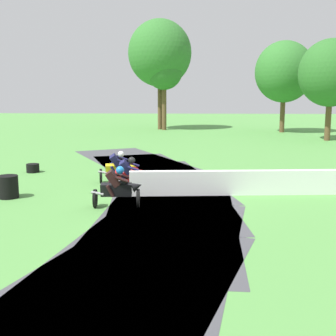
{
  "coord_description": "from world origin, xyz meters",
  "views": [
    {
      "loc": [
        0.63,
        -15.65,
        3.73
      ],
      "look_at": [
        -0.16,
        0.62,
        0.9
      ],
      "focal_mm": 47.24,
      "sensor_mm": 36.0,
      "label": 1
    }
  ],
  "objects": [
    {
      "name": "motorcycle_trailing_yellow",
      "position": [
        -2.22,
        2.09,
        0.64
      ],
      "size": [
        1.7,
        0.96,
        1.43
      ],
      "color": "black",
      "rests_on": "ground"
    },
    {
      "name": "track_asphalt",
      "position": [
        -0.85,
        -0.08,
        0.0
      ],
      "size": [
        9.09,
        27.37,
        0.01
      ],
      "color": "#47474C",
      "rests_on": "ground"
    },
    {
      "name": "ground_plane",
      "position": [
        0.0,
        0.0,
        0.0
      ],
      "size": [
        120.0,
        120.0,
        0.0
      ],
      "primitive_type": "plane",
      "color": "#569947"
    },
    {
      "name": "motorcycle_lead_black",
      "position": [
        -1.64,
        -1.8,
        0.66
      ],
      "size": [
        1.68,
        0.76,
        1.42
      ],
      "color": "black",
      "rests_on": "ground"
    },
    {
      "name": "motorcycle_chase_red",
      "position": [
        -1.57,
        0.62,
        0.64
      ],
      "size": [
        1.68,
        0.87,
        1.43
      ],
      "color": "black",
      "rests_on": "ground"
    },
    {
      "name": "tree_behind_barrier",
      "position": [
        -2.3,
        28.35,
        7.38
      ],
      "size": [
        6.15,
        6.15,
        10.63
      ],
      "color": "brown",
      "rests_on": "ground"
    },
    {
      "name": "safety_barrier",
      "position": [
        5.88,
        0.53,
        0.45
      ],
      "size": [
        14.8,
        1.63,
        0.9
      ],
      "primitive_type": "cube",
      "rotation": [
        0.0,
        0.0,
        -1.48
      ],
      "color": "white",
      "rests_on": "ground"
    },
    {
      "name": "tree_mid_rise",
      "position": [
        11.23,
        18.78,
        5.09
      ],
      "size": [
        4.82,
        4.82,
        7.64
      ],
      "color": "brown",
      "rests_on": "ground"
    },
    {
      "name": "tire_stack_mid_b",
      "position": [
        -6.66,
        4.31,
        0.2
      ],
      "size": [
        0.59,
        0.59,
        0.4
      ],
      "color": "black",
      "rests_on": "ground"
    },
    {
      "name": "tree_far_right",
      "position": [
        -1.84,
        27.62,
        5.7
      ],
      "size": [
        3.6,
        3.6,
        7.65
      ],
      "color": "brown",
      "rests_on": "ground"
    },
    {
      "name": "tire_stack_mid_a",
      "position": [
        -5.77,
        -0.66,
        0.4
      ],
      "size": [
        0.72,
        0.72,
        0.8
      ],
      "color": "black",
      "rests_on": "ground"
    },
    {
      "name": "tree_far_left",
      "position": [
        9.17,
        25.65,
        5.47
      ],
      "size": [
        5.26,
        5.26,
        8.25
      ],
      "color": "brown",
      "rests_on": "ground"
    }
  ]
}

